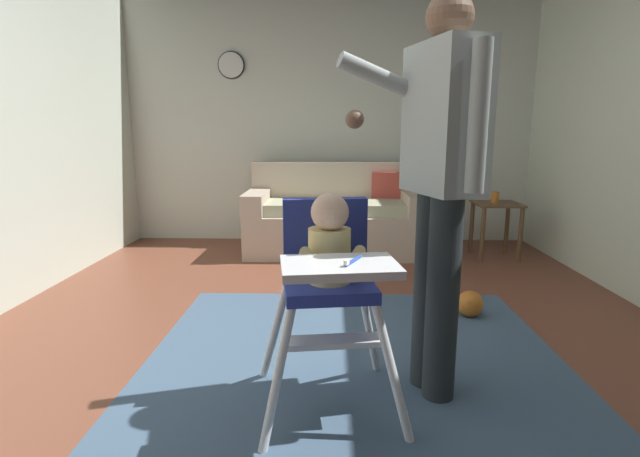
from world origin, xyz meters
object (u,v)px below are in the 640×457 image
object	(u,v)px
toy_ball	(470,304)
adult_standing	(440,180)
couch	(335,217)
high_chair	(329,264)
side_table	(496,218)
sippy_cup	(495,197)
wall_clock	(231,65)

from	to	relation	value
toy_ball	adult_standing	bearing A→B (deg)	-115.78
couch	high_chair	size ratio (longest dim) A/B	1.83
high_chair	adult_standing	size ratio (longest dim) A/B	0.55
side_table	sippy_cup	size ratio (longest dim) A/B	5.20
toy_ball	couch	bearing A→B (deg)	116.18
couch	adult_standing	xyz separation A→B (m)	(0.42, -2.63, 0.63)
adult_standing	side_table	bearing A→B (deg)	-130.98
side_table	couch	bearing A→B (deg)	170.78
couch	adult_standing	distance (m)	2.73
side_table	wall_clock	world-z (taller)	wall_clock
high_chair	sippy_cup	xyz separation A→B (m)	(1.52, 2.52, -0.06)
couch	toy_ball	world-z (taller)	couch
adult_standing	toy_ball	size ratio (longest dim) A/B	10.17
high_chair	toy_ball	distance (m)	1.48
high_chair	adult_standing	world-z (taller)	adult_standing
couch	adult_standing	size ratio (longest dim) A/B	1.01
adult_standing	side_table	world-z (taller)	adult_standing
high_chair	side_table	world-z (taller)	high_chair
adult_standing	sippy_cup	xyz separation A→B (m)	(1.05, 2.38, -0.39)
high_chair	toy_ball	xyz separation A→B (m)	(0.90, 1.04, -0.55)
high_chair	toy_ball	world-z (taller)	high_chair
high_chair	adult_standing	xyz separation A→B (m)	(0.47, 0.14, 0.33)
couch	adult_standing	bearing A→B (deg)	9.02
high_chair	sippy_cup	bearing A→B (deg)	141.26
wall_clock	couch	bearing A→B (deg)	-23.80
couch	sippy_cup	world-z (taller)	couch
couch	side_table	size ratio (longest dim) A/B	3.28
adult_standing	side_table	xyz separation A→B (m)	(1.08, 2.38, -0.58)
couch	adult_standing	world-z (taller)	adult_standing
couch	toy_ball	xyz separation A→B (m)	(0.85, -1.73, -0.25)
sippy_cup	wall_clock	xyz separation A→B (m)	(-2.55, 0.72, 1.27)
couch	side_table	xyz separation A→B (m)	(1.49, -0.24, 0.05)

